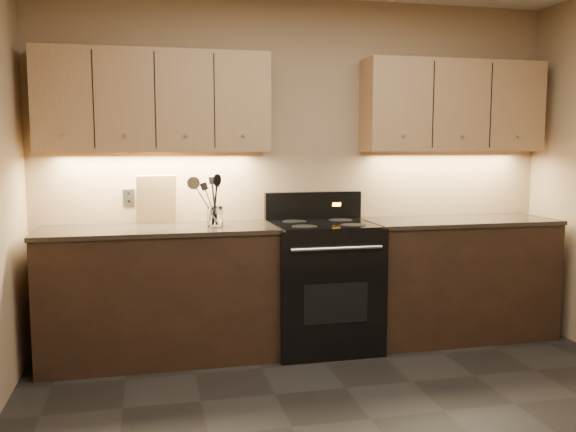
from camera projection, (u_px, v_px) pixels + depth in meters
The scene contains 14 objects.
wall_back at pixel (302, 171), 4.70m from camera, with size 4.00×0.04×2.60m, color #9A7E5A.
counter_left at pixel (160, 293), 4.26m from camera, with size 1.62×0.62×0.93m.
counter_right at pixel (457, 278), 4.77m from camera, with size 1.46×0.62×0.93m.
stove at pixel (323, 284), 4.50m from camera, with size 0.76×0.68×1.14m.
upper_cab_left at pixel (155, 102), 4.26m from camera, with size 1.60×0.30×0.70m, color tan.
upper_cab_right at pixel (453, 106), 4.76m from camera, with size 1.44×0.30×0.70m, color tan.
outlet_plate at pixel (129, 197), 4.43m from camera, with size 0.09×0.01×0.12m, color #B2B5BA.
utensil_crock at pixel (215, 217), 4.29m from camera, with size 0.11×0.11×0.14m.
cutting_board at pixel (156, 199), 4.43m from camera, with size 0.29×0.02×0.36m, color tan.
wooden_spoon at pixel (210, 200), 4.26m from camera, with size 0.06×0.06×0.34m, color tan, non-canonical shape.
black_spoon at pixel (213, 199), 4.28m from camera, with size 0.06×0.06×0.36m, color black, non-canonical shape.
black_turner at pixel (216, 199), 4.26m from camera, with size 0.08×0.08×0.35m, color black, non-canonical shape.
steel_spatula at pixel (218, 200), 4.29m from camera, with size 0.08×0.08×0.33m, color silver, non-canonical shape.
steel_skimmer at pixel (218, 199), 4.27m from camera, with size 0.09×0.09×0.36m, color silver, non-canonical shape.
Camera 1 is at (-1.16, -2.57, 1.49)m, focal length 38.00 mm.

